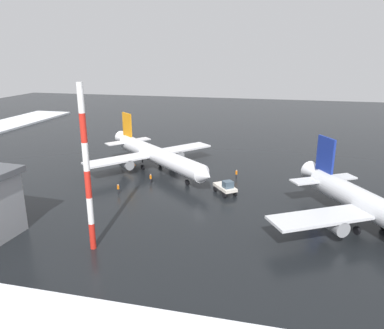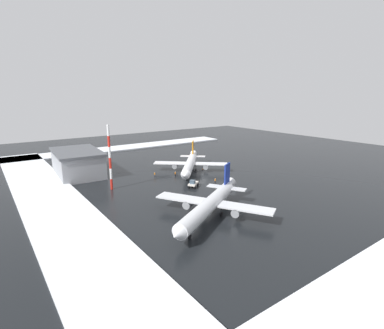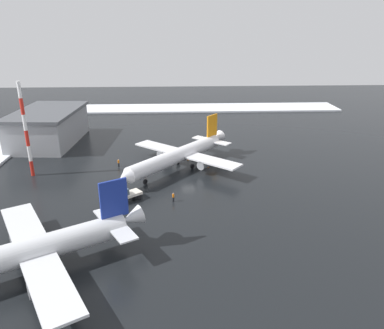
{
  "view_description": "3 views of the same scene",
  "coord_description": "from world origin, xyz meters",
  "px_view_note": "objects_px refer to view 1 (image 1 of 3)",
  "views": [
    {
      "loc": [
        17.89,
        -68.95,
        22.79
      ],
      "look_at": [
        2.21,
        -3.23,
        2.21
      ],
      "focal_mm": 35.0,
      "sensor_mm": 36.0,
      "label": 1
    },
    {
      "loc": [
        81.99,
        -63.36,
        28.48
      ],
      "look_at": [
        -5.17,
        -0.99,
        2.95
      ],
      "focal_mm": 28.0,
      "sensor_mm": 36.0,
      "label": 2
    },
    {
      "loc": [
        71.3,
        -2.44,
        30.07
      ],
      "look_at": [
        0.25,
        0.77,
        3.13
      ],
      "focal_mm": 35.0,
      "sensor_mm": 36.0,
      "label": 3
    }
  ],
  "objects_px": {
    "traffic_cone_near_nose": "(135,164)",
    "traffic_cone_mid_line": "(163,160)",
    "pushback_tug": "(226,187)",
    "ground_crew_beside_wing": "(236,174)",
    "airplane_parked_portside": "(156,155)",
    "ground_crew_by_nose_gear": "(151,178)",
    "ground_crew_near_tug": "(118,188)",
    "antenna_mast": "(87,171)"
  },
  "relations": [
    {
      "from": "traffic_cone_mid_line",
      "to": "ground_crew_beside_wing",
      "type": "bearing_deg",
      "value": -24.85
    },
    {
      "from": "ground_crew_near_tug",
      "to": "ground_crew_by_nose_gear",
      "type": "bearing_deg",
      "value": 20.78
    },
    {
      "from": "ground_crew_beside_wing",
      "to": "antenna_mast",
      "type": "height_order",
      "value": "antenna_mast"
    },
    {
      "from": "ground_crew_by_nose_gear",
      "to": "ground_crew_near_tug",
      "type": "relative_size",
      "value": 1.0
    },
    {
      "from": "airplane_parked_portside",
      "to": "ground_crew_by_nose_gear",
      "type": "distance_m",
      "value": 7.79
    },
    {
      "from": "pushback_tug",
      "to": "traffic_cone_mid_line",
      "type": "xyz_separation_m",
      "value": [
        -16.0,
        16.02,
        -1.01
      ]
    },
    {
      "from": "pushback_tug",
      "to": "ground_crew_by_nose_gear",
      "type": "height_order",
      "value": "pushback_tug"
    },
    {
      "from": "antenna_mast",
      "to": "traffic_cone_mid_line",
      "type": "distance_m",
      "value": 38.66
    },
    {
      "from": "airplane_parked_portside",
      "to": "antenna_mast",
      "type": "bearing_deg",
      "value": -44.9
    },
    {
      "from": "airplane_parked_portside",
      "to": "traffic_cone_near_nose",
      "type": "height_order",
      "value": "airplane_parked_portside"
    },
    {
      "from": "airplane_parked_portside",
      "to": "antenna_mast",
      "type": "xyz_separation_m",
      "value": [
        2.38,
        -30.87,
        6.56
      ]
    },
    {
      "from": "ground_crew_beside_wing",
      "to": "ground_crew_by_nose_gear",
      "type": "relative_size",
      "value": 1.0
    },
    {
      "from": "ground_crew_near_tug",
      "to": "antenna_mast",
      "type": "xyz_separation_m",
      "value": [
        4.49,
        -17.32,
        8.85
      ]
    },
    {
      "from": "airplane_parked_portside",
      "to": "traffic_cone_near_nose",
      "type": "xyz_separation_m",
      "value": [
        -5.47,
        2.08,
        -2.99
      ]
    },
    {
      "from": "airplane_parked_portside",
      "to": "ground_crew_near_tug",
      "type": "distance_m",
      "value": 13.9
    },
    {
      "from": "traffic_cone_near_nose",
      "to": "traffic_cone_mid_line",
      "type": "height_order",
      "value": "same"
    },
    {
      "from": "ground_crew_near_tug",
      "to": "airplane_parked_portside",
      "type": "bearing_deg",
      "value": 41.08
    },
    {
      "from": "airplane_parked_portside",
      "to": "ground_crew_beside_wing",
      "type": "relative_size",
      "value": 15.91
    },
    {
      "from": "pushback_tug",
      "to": "antenna_mast",
      "type": "distance_m",
      "value": 26.32
    },
    {
      "from": "ground_crew_by_nose_gear",
      "to": "traffic_cone_mid_line",
      "type": "height_order",
      "value": "ground_crew_by_nose_gear"
    },
    {
      "from": "antenna_mast",
      "to": "ground_crew_beside_wing",
      "type": "bearing_deg",
      "value": 65.25
    },
    {
      "from": "antenna_mast",
      "to": "traffic_cone_mid_line",
      "type": "relative_size",
      "value": 35.7
    },
    {
      "from": "traffic_cone_near_nose",
      "to": "pushback_tug",
      "type": "bearing_deg",
      "value": -29.32
    },
    {
      "from": "pushback_tug",
      "to": "ground_crew_beside_wing",
      "type": "relative_size",
      "value": 2.92
    },
    {
      "from": "pushback_tug",
      "to": "ground_crew_near_tug",
      "type": "bearing_deg",
      "value": -114.28
    },
    {
      "from": "pushback_tug",
      "to": "ground_crew_beside_wing",
      "type": "xyz_separation_m",
      "value": [
        0.76,
        8.26,
        -0.31
      ]
    },
    {
      "from": "airplane_parked_portside",
      "to": "ground_crew_by_nose_gear",
      "type": "bearing_deg",
      "value": -38.73
    },
    {
      "from": "airplane_parked_portside",
      "to": "ground_crew_near_tug",
      "type": "relative_size",
      "value": 15.91
    },
    {
      "from": "ground_crew_by_nose_gear",
      "to": "traffic_cone_mid_line",
      "type": "distance_m",
      "value": 13.96
    },
    {
      "from": "airplane_parked_portside",
      "to": "traffic_cone_near_nose",
      "type": "relative_size",
      "value": 49.46
    },
    {
      "from": "pushback_tug",
      "to": "traffic_cone_near_nose",
      "type": "height_order",
      "value": "pushback_tug"
    },
    {
      "from": "pushback_tug",
      "to": "ground_crew_by_nose_gear",
      "type": "distance_m",
      "value": 14.07
    },
    {
      "from": "ground_crew_beside_wing",
      "to": "ground_crew_near_tug",
      "type": "height_order",
      "value": "same"
    },
    {
      "from": "antenna_mast",
      "to": "pushback_tug",
      "type": "bearing_deg",
      "value": 58.87
    },
    {
      "from": "airplane_parked_portside",
      "to": "traffic_cone_mid_line",
      "type": "xyz_separation_m",
      "value": [
        -0.75,
        6.46,
        -2.99
      ]
    },
    {
      "from": "traffic_cone_near_nose",
      "to": "ground_crew_beside_wing",
      "type": "bearing_deg",
      "value": -8.94
    },
    {
      "from": "airplane_parked_portside",
      "to": "pushback_tug",
      "type": "height_order",
      "value": "airplane_parked_portside"
    },
    {
      "from": "airplane_parked_portside",
      "to": "ground_crew_by_nose_gear",
      "type": "relative_size",
      "value": 15.91
    },
    {
      "from": "pushback_tug",
      "to": "airplane_parked_portside",
      "type": "bearing_deg",
      "value": -159.31
    },
    {
      "from": "ground_crew_beside_wing",
      "to": "traffic_cone_mid_line",
      "type": "height_order",
      "value": "ground_crew_beside_wing"
    },
    {
      "from": "ground_crew_by_nose_gear",
      "to": "ground_crew_beside_wing",
      "type": "bearing_deg",
      "value": -158.76
    },
    {
      "from": "airplane_parked_portside",
      "to": "pushback_tug",
      "type": "bearing_deg",
      "value": 8.61
    }
  ]
}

